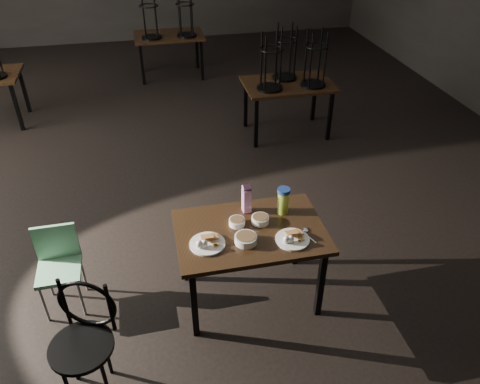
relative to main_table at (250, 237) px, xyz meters
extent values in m
plane|color=black|center=(-0.68, 1.93, -0.67)|extent=(12.00, 12.00, 0.00)
cube|color=black|center=(0.00, 0.00, 0.06)|extent=(1.20, 0.80, 0.04)
cube|color=black|center=(-0.52, -0.32, -0.32)|extent=(0.05, 0.05, 0.71)
cube|color=black|center=(0.52, -0.32, -0.32)|extent=(0.05, 0.05, 0.71)
cube|color=black|center=(-0.52, 0.32, -0.32)|extent=(0.05, 0.05, 0.71)
cube|color=black|center=(0.52, 0.32, -0.32)|extent=(0.05, 0.05, 0.71)
cylinder|color=white|center=(-0.37, -0.11, 0.09)|extent=(0.28, 0.28, 0.02)
cube|color=#AD6F3D|center=(-0.36, -0.06, 0.15)|extent=(0.10, 0.10, 0.05)
cube|color=#AD6F3D|center=(-0.33, -0.06, 0.15)|extent=(0.12, 0.12, 0.03)
ellipsoid|color=white|center=(-0.43, -0.14, 0.13)|extent=(0.05, 0.05, 0.07)
ellipsoid|color=white|center=(-0.39, -0.14, 0.13)|extent=(0.05, 0.05, 0.07)
cylinder|color=white|center=(0.29, -0.19, 0.09)|extent=(0.27, 0.27, 0.02)
cube|color=#AD6F3D|center=(0.30, -0.15, 0.14)|extent=(0.10, 0.10, 0.05)
cube|color=#AD6F3D|center=(0.33, -0.15, 0.14)|extent=(0.11, 0.11, 0.03)
ellipsoid|color=white|center=(0.23, -0.23, 0.13)|extent=(0.05, 0.05, 0.06)
ellipsoid|color=white|center=(0.26, -0.23, 0.13)|extent=(0.05, 0.05, 0.06)
cylinder|color=white|center=(-0.09, 0.09, 0.10)|extent=(0.13, 0.13, 0.05)
cylinder|color=brown|center=(-0.09, 0.09, 0.12)|extent=(0.11, 0.11, 0.01)
cylinder|color=white|center=(0.10, 0.08, 0.11)|extent=(0.14, 0.14, 0.06)
cylinder|color=brown|center=(0.10, 0.08, 0.13)|extent=(0.12, 0.12, 0.01)
cylinder|color=white|center=(-0.07, -0.14, 0.11)|extent=(0.18, 0.18, 0.06)
cylinder|color=brown|center=(-0.07, -0.14, 0.13)|extent=(0.15, 0.15, 0.01)
cube|color=#871867|center=(0.02, 0.26, 0.19)|extent=(0.07, 0.07, 0.22)
cube|color=#871867|center=(0.02, 0.26, 0.32)|extent=(0.07, 0.08, 0.07)
cylinder|color=#BAE744|center=(0.32, 0.17, 0.18)|extent=(0.13, 0.13, 0.20)
cylinder|color=navy|center=(0.32, 0.17, 0.30)|extent=(0.14, 0.14, 0.03)
ellipsoid|color=silver|center=(0.44, -0.09, 0.08)|extent=(0.06, 0.07, 0.01)
cube|color=silver|center=(0.44, -0.20, 0.08)|extent=(0.06, 0.13, 0.00)
cylinder|color=black|center=(-1.32, -0.67, -0.18)|extent=(0.44, 0.44, 0.03)
torus|color=black|center=(-1.25, -0.49, 0.04)|extent=(0.40, 0.18, 0.42)
cylinder|color=black|center=(-1.20, -0.54, -0.43)|extent=(0.03, 0.03, 0.49)
cylinder|color=black|center=(-1.44, -0.54, -0.43)|extent=(0.03, 0.03, 0.49)
cylinder|color=black|center=(-1.20, -0.79, -0.43)|extent=(0.03, 0.03, 0.49)
cube|color=#6EAC84|center=(-1.57, 0.22, -0.27)|extent=(0.36, 0.36, 0.04)
cube|color=#6EAC84|center=(-1.57, 0.38, -0.08)|extent=(0.35, 0.03, 0.33)
cylinder|color=slate|center=(-1.72, 0.07, -0.47)|extent=(0.02, 0.02, 0.41)
cylinder|color=slate|center=(-1.42, 0.07, -0.47)|extent=(0.02, 0.02, 0.41)
cylinder|color=slate|center=(-1.72, 0.37, -0.47)|extent=(0.02, 0.02, 0.41)
cylinder|color=slate|center=(-1.42, 0.37, -0.47)|extent=(0.02, 0.02, 0.41)
cube|color=black|center=(-2.51, 3.83, -0.32)|extent=(0.05, 0.05, 0.71)
cube|color=black|center=(-2.51, 4.47, -0.32)|extent=(0.05, 0.05, 0.71)
cube|color=black|center=(1.22, 2.95, 0.06)|extent=(1.20, 0.80, 0.04)
cube|color=black|center=(0.70, 2.63, -0.32)|extent=(0.05, 0.05, 0.71)
cube|color=black|center=(1.74, 2.63, -0.32)|extent=(0.05, 0.05, 0.71)
cube|color=black|center=(0.70, 3.27, -0.32)|extent=(0.05, 0.05, 0.71)
cube|color=black|center=(1.74, 3.27, -0.32)|extent=(0.05, 0.05, 0.71)
cylinder|color=black|center=(0.92, 2.80, 0.09)|extent=(0.34, 0.34, 0.03)
torus|color=black|center=(0.92, 2.80, 0.59)|extent=(0.32, 0.32, 0.02)
cylinder|color=black|center=(1.02, 2.90, 0.46)|extent=(0.03, 0.03, 0.70)
cylinder|color=black|center=(0.82, 2.90, 0.46)|extent=(0.03, 0.03, 0.70)
cylinder|color=black|center=(0.82, 2.70, 0.46)|extent=(0.03, 0.03, 0.70)
cylinder|color=black|center=(1.02, 2.70, 0.46)|extent=(0.03, 0.03, 0.70)
cylinder|color=black|center=(1.52, 2.80, 0.09)|extent=(0.34, 0.34, 0.03)
torus|color=black|center=(1.52, 2.80, 0.59)|extent=(0.32, 0.32, 0.02)
cylinder|color=black|center=(1.62, 2.90, 0.46)|extent=(0.03, 0.03, 0.70)
cylinder|color=black|center=(1.42, 2.90, 0.46)|extent=(0.03, 0.03, 0.70)
cylinder|color=black|center=(1.42, 2.70, 0.46)|extent=(0.03, 0.03, 0.70)
cylinder|color=black|center=(1.62, 2.70, 0.46)|extent=(0.03, 0.03, 0.70)
cylinder|color=black|center=(1.22, 3.13, 0.09)|extent=(0.34, 0.34, 0.03)
torus|color=black|center=(1.22, 3.13, 0.59)|extent=(0.32, 0.32, 0.02)
cylinder|color=black|center=(1.32, 3.23, 0.46)|extent=(0.03, 0.03, 0.70)
cylinder|color=black|center=(1.12, 3.23, 0.46)|extent=(0.03, 0.03, 0.70)
cylinder|color=black|center=(1.12, 3.03, 0.46)|extent=(0.03, 0.03, 0.70)
cylinder|color=black|center=(1.32, 3.03, 0.46)|extent=(0.03, 0.03, 0.70)
cube|color=black|center=(-0.17, 5.56, 0.06)|extent=(1.20, 0.80, 0.04)
cube|color=black|center=(-0.69, 5.24, -0.32)|extent=(0.05, 0.05, 0.71)
cube|color=black|center=(0.35, 5.24, -0.32)|extent=(0.05, 0.05, 0.71)
cube|color=black|center=(-0.69, 5.88, -0.32)|extent=(0.05, 0.05, 0.71)
cube|color=black|center=(0.35, 5.88, -0.32)|extent=(0.05, 0.05, 0.71)
cylinder|color=black|center=(-0.47, 5.41, 0.09)|extent=(0.34, 0.34, 0.03)
torus|color=black|center=(-0.47, 5.41, 0.59)|extent=(0.32, 0.32, 0.02)
cylinder|color=black|center=(-0.37, 5.51, 0.46)|extent=(0.03, 0.03, 0.70)
cylinder|color=black|center=(-0.57, 5.51, 0.46)|extent=(0.03, 0.03, 0.70)
cylinder|color=black|center=(-0.57, 5.31, 0.46)|extent=(0.03, 0.03, 0.70)
cylinder|color=black|center=(-0.37, 5.31, 0.46)|extent=(0.03, 0.03, 0.70)
cylinder|color=black|center=(0.13, 5.41, 0.09)|extent=(0.34, 0.34, 0.03)
torus|color=black|center=(0.13, 5.41, 0.59)|extent=(0.32, 0.32, 0.02)
cylinder|color=black|center=(0.23, 5.51, 0.46)|extent=(0.03, 0.03, 0.70)
cylinder|color=black|center=(0.03, 5.51, 0.46)|extent=(0.03, 0.03, 0.70)
cylinder|color=black|center=(0.03, 5.31, 0.46)|extent=(0.03, 0.03, 0.70)
cylinder|color=black|center=(0.23, 5.31, 0.46)|extent=(0.03, 0.03, 0.70)
camera|label=1|loc=(-0.69, -2.83, 2.46)|focal=35.00mm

